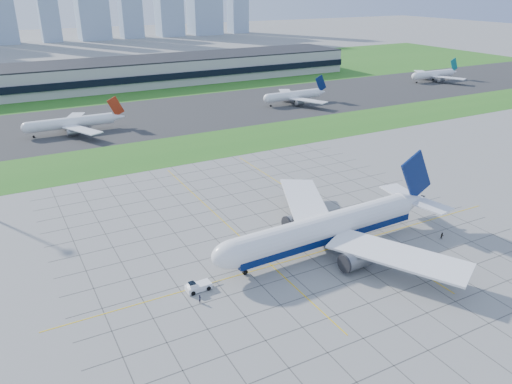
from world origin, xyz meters
TOP-DOWN VIEW (x-y plane):
  - ground at (0.00, 0.00)m, footprint 1400.00×1400.00m
  - grass_median at (0.00, 90.00)m, footprint 700.00×35.00m
  - asphalt_taxiway at (0.00, 145.00)m, footprint 700.00×75.00m
  - grass_far at (0.00, 255.00)m, footprint 700.00×145.00m
  - apron_markings at (0.43, 11.09)m, footprint 120.00×130.00m
  - terminal at (40.00, 229.87)m, footprint 260.00×43.00m
  - airliner at (5.57, -1.52)m, footprint 65.41×66.21m
  - pushback_tug at (-28.81, -3.16)m, footprint 7.88×2.93m
  - crew_near at (-30.02, -7.54)m, footprint 0.79×0.80m
  - crew_far at (34.37, -11.47)m, footprint 1.12×1.01m
  - distant_jet_1 at (-30.14, 134.38)m, footprint 40.98×42.66m
  - distant_jet_2 at (84.01, 136.18)m, footprint 36.95×42.66m
  - distant_jet_3 at (201.00, 148.88)m, footprint 37.96×42.66m

SIDE VIEW (x-z plane):
  - ground at x=0.00m, z-range 0.00..0.00m
  - apron_markings at x=0.43m, z-range 0.00..0.03m
  - grass_median at x=0.00m, z-range 0.00..0.04m
  - grass_far at x=0.00m, z-range 0.00..0.04m
  - asphalt_taxiway at x=0.00m, z-range 0.01..0.05m
  - crew_near at x=-30.02m, z-range 0.00..1.86m
  - crew_far at x=34.37m, z-range 0.00..1.87m
  - pushback_tug at x=-28.81m, z-range -0.12..2.06m
  - distant_jet_2 at x=84.01m, z-range -2.55..11.52m
  - distant_jet_3 at x=201.00m, z-range -2.55..11.52m
  - distant_jet_1 at x=-30.14m, z-range -2.55..11.52m
  - airliner at x=5.57m, z-range -4.66..15.92m
  - terminal at x=40.00m, z-range -0.01..15.79m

